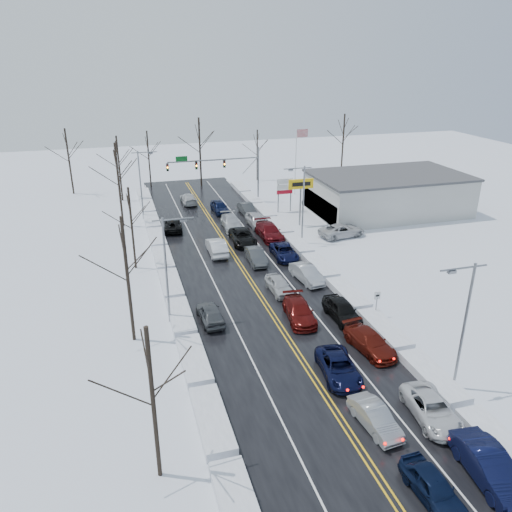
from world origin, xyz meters
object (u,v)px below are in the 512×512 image
object	(u,v)px
dealership_building	(387,193)
tires_plus_sign	(301,187)
traffic_signal_mast	(224,167)
flagpole	(297,156)
oncoming_car_0	(217,254)
queued_car_0	(431,498)

from	to	relation	value
dealership_building	tires_plus_sign	bearing A→B (deg)	-171.53
traffic_signal_mast	flagpole	xyz separation A→B (m)	(11.72, 2.01, 0.45)
traffic_signal_mast	oncoming_car_0	size ratio (longest dim) A/B	2.63
traffic_signal_mast	queued_car_0	world-z (taller)	traffic_signal_mast
queued_car_0	dealership_building	bearing A→B (deg)	60.90
dealership_building	oncoming_car_0	xyz separation A→B (m)	(-25.66, -8.56, -2.66)
dealership_building	queued_car_0	distance (m)	48.64
traffic_signal_mast	oncoming_car_0	world-z (taller)	traffic_signal_mast
queued_car_0	oncoming_car_0	xyz separation A→B (m)	(-3.60, 34.71, 0.00)
queued_car_0	traffic_signal_mast	bearing A→B (deg)	86.27
flagpole	dealership_building	world-z (taller)	flagpole
traffic_signal_mast	tires_plus_sign	size ratio (longest dim) A/B	2.21
flagpole	queued_car_0	xyz separation A→B (m)	(-13.26, -55.27, -5.93)
flagpole	oncoming_car_0	world-z (taller)	flagpole
tires_plus_sign	oncoming_car_0	xyz separation A→B (m)	(-12.18, -6.55, -4.99)
traffic_signal_mast	dealership_building	bearing A→B (deg)	-25.95
traffic_signal_mast	queued_car_0	bearing A→B (deg)	-91.65
flagpole	dealership_building	xyz separation A→B (m)	(8.80, -12.00, -3.27)
flagpole	oncoming_car_0	distance (m)	27.24
traffic_signal_mast	flagpole	bearing A→B (deg)	9.73
flagpole	queued_car_0	distance (m)	57.15
traffic_signal_mast	tires_plus_sign	world-z (taller)	traffic_signal_mast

